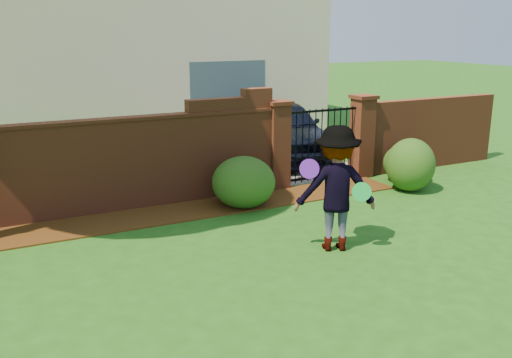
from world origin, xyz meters
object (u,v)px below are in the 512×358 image
man (336,189)px  frisbee_green (362,192)px  frisbee_purple (309,169)px  car (284,130)px

man → frisbee_green: bearing=152.1°
frisbee_purple → man: bearing=-12.0°
man → frisbee_purple: (-0.43, 0.09, 0.35)m
man → frisbee_green: (0.25, -0.30, 0.01)m
car → frisbee_purple: size_ratio=15.18×
frisbee_green → car: bearing=71.0°
car → man: size_ratio=2.34×
car → man: bearing=-105.0°
car → man: (-2.34, -5.76, 0.20)m
car → frisbee_green: bearing=-102.0°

